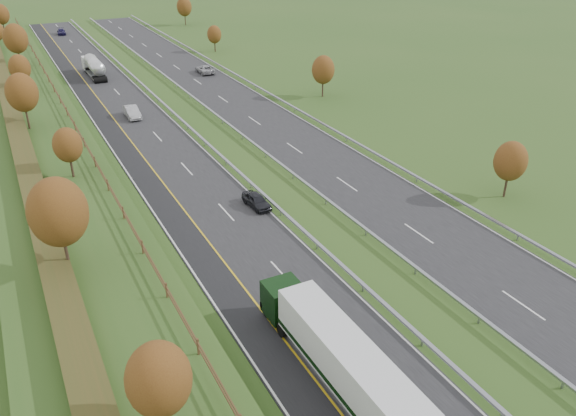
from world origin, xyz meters
name	(u,v)px	position (x,y,z in m)	size (l,w,h in m)	color
ground	(217,138)	(8.00, 55.00, 0.00)	(400.00, 400.00, 0.00)	#2E4D1B
near_carriageway	(146,136)	(0.00, 60.00, 0.02)	(10.50, 200.00, 0.04)	black
far_carriageway	(259,117)	(16.50, 60.00, 0.02)	(10.50, 200.00, 0.04)	black
hard_shoulder	(117,140)	(-3.75, 60.00, 0.02)	(3.00, 200.00, 0.04)	black
lane_markings	(193,128)	(6.40, 59.88, 0.05)	(26.75, 200.00, 0.01)	silver
embankment_left	(39,145)	(-13.00, 60.00, 1.00)	(12.00, 200.00, 2.00)	#2E4D1B
hedge_left	(19,136)	(-15.00, 60.00, 2.55)	(2.20, 180.00, 1.10)	#373B18
fence_left	(76,127)	(-8.50, 59.59, 2.73)	(0.12, 189.06, 1.20)	#422B19
median_barrier_near	(187,125)	(5.70, 60.00, 0.61)	(0.32, 200.00, 0.71)	gray
median_barrier_far	(222,119)	(10.80, 60.00, 0.61)	(0.32, 200.00, 0.71)	gray
outer_barrier_far	(295,108)	(22.30, 60.00, 0.62)	(0.32, 200.00, 0.71)	gray
trees_left	(36,110)	(-12.64, 56.63, 6.37)	(6.64, 164.30, 7.66)	#2D2116
trees_far	(257,43)	(29.80, 89.21, 4.25)	(8.45, 118.60, 7.12)	#2D2116
box_lorry	(338,356)	(-1.26, 10.67, 2.33)	(2.58, 16.28, 4.06)	black
road_tanker	(94,66)	(0.05, 95.13, 1.86)	(2.40, 11.22, 3.46)	silver
car_dark_near	(257,200)	(4.40, 34.69, 0.72)	(1.61, 3.99, 1.36)	black
car_silver_mid	(132,112)	(0.29, 68.43, 0.85)	(1.71, 4.92, 1.62)	#99999D
car_small_far	(61,32)	(0.60, 140.89, 0.70)	(1.84, 4.53, 1.31)	#161239
car_oncoming	(205,69)	(18.50, 88.08, 0.77)	(2.44, 5.29, 1.47)	#A1A0A5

